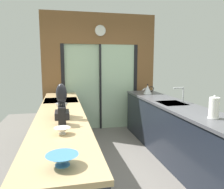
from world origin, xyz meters
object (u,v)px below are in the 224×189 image
(mixing_bowl_near, at_px, (62,160))
(mixing_bowl_far, at_px, (62,130))
(oven_range, at_px, (62,125))
(kettle, at_px, (148,89))
(paper_towel_roll, at_px, (214,108))
(knife_block, at_px, (62,115))
(stand_mixer, at_px, (62,105))

(mixing_bowl_near, distance_m, mixing_bowl_far, 0.66)
(oven_range, xyz_separation_m, mixing_bowl_near, (0.02, -2.60, 0.51))
(kettle, bearing_deg, paper_towel_roll, -90.06)
(knife_block, height_order, paper_towel_roll, paper_towel_roll)
(knife_block, height_order, kettle, knife_block)
(paper_towel_roll, bearing_deg, stand_mixer, 166.14)
(kettle, distance_m, paper_towel_roll, 2.12)
(knife_block, relative_size, stand_mixer, 0.64)
(knife_block, bearing_deg, paper_towel_roll, -4.02)
(stand_mixer, bearing_deg, knife_block, -90.01)
(knife_block, bearing_deg, oven_range, 90.65)
(knife_block, xyz_separation_m, paper_towel_roll, (1.78, -0.13, 0.02))
(mixing_bowl_far, height_order, stand_mixer, stand_mixer)
(mixing_bowl_far, relative_size, knife_block, 0.58)
(oven_range, bearing_deg, kettle, 12.00)
(stand_mixer, xyz_separation_m, kettle, (1.78, 1.68, -0.07))
(kettle, xyz_separation_m, paper_towel_roll, (-0.00, -2.12, 0.03))
(mixing_bowl_near, xyz_separation_m, knife_block, (-0.00, 0.98, 0.06))
(kettle, height_order, paper_towel_roll, paper_towel_roll)
(oven_range, height_order, mixing_bowl_far, mixing_bowl_far)
(mixing_bowl_near, height_order, kettle, kettle)
(mixing_bowl_near, relative_size, stand_mixer, 0.51)
(stand_mixer, relative_size, paper_towel_roll, 1.47)
(mixing_bowl_far, bearing_deg, kettle, 52.50)
(mixing_bowl_near, distance_m, knife_block, 0.98)
(mixing_bowl_near, xyz_separation_m, kettle, (1.78, 2.98, 0.05))
(knife_block, bearing_deg, mixing_bowl_far, -89.99)
(stand_mixer, bearing_deg, oven_range, 90.81)
(knife_block, xyz_separation_m, kettle, (1.78, 2.00, -0.01))
(oven_range, relative_size, mixing_bowl_far, 5.89)
(oven_range, height_order, kettle, kettle)
(knife_block, distance_m, kettle, 2.68)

